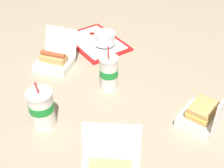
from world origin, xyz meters
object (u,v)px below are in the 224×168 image
(food_tray, at_px, (96,42))
(ketchup_cup, at_px, (92,35))
(cake_container, at_px, (105,39))
(soda_cup_back, at_px, (42,108))
(clamshell_hotdog_left, at_px, (55,60))
(soda_cup_left, at_px, (109,73))
(plastic_fork, at_px, (102,35))
(clamshell_sandwich_corner, at_px, (203,115))

(food_tray, height_order, ketchup_cup, ketchup_cup)
(cake_container, xyz_separation_m, soda_cup_back, (0.32, -0.58, 0.04))
(clamshell_hotdog_left, bearing_deg, soda_cup_left, 17.60)
(plastic_fork, xyz_separation_m, soda_cup_left, (0.40, -0.28, 0.07))
(food_tray, bearing_deg, clamshell_sandwich_corner, -4.33)
(food_tray, relative_size, plastic_fork, 3.57)
(plastic_fork, relative_size, clamshell_hotdog_left, 0.44)
(food_tray, height_order, clamshell_sandwich_corner, clamshell_sandwich_corner)
(plastic_fork, bearing_deg, clamshell_sandwich_corner, -21.46)
(ketchup_cup, height_order, clamshell_sandwich_corner, clamshell_sandwich_corner)
(soda_cup_left, bearing_deg, soda_cup_back, -87.29)
(clamshell_hotdog_left, bearing_deg, food_tray, 100.09)
(food_tray, xyz_separation_m, plastic_fork, (-0.03, 0.07, 0.01))
(cake_container, height_order, plastic_fork, cake_container)
(cake_container, bearing_deg, plastic_fork, 149.96)
(cake_container, bearing_deg, ketchup_cup, -176.68)
(soda_cup_left, bearing_deg, plastic_fork, 145.42)
(food_tray, xyz_separation_m, cake_container, (0.06, 0.02, 0.04))
(plastic_fork, bearing_deg, soda_cup_left, -46.90)
(soda_cup_back, bearing_deg, cake_container, 119.19)
(clamshell_hotdog_left, bearing_deg, plastic_fork, 103.23)
(food_tray, distance_m, soda_cup_left, 0.42)
(ketchup_cup, bearing_deg, soda_cup_left, -27.27)
(ketchup_cup, height_order, clamshell_hotdog_left, clamshell_hotdog_left)
(cake_container, relative_size, plastic_fork, 1.06)
(clamshell_hotdog_left, xyz_separation_m, soda_cup_back, (0.33, -0.26, 0.05))
(ketchup_cup, distance_m, clamshell_sandwich_corner, 0.84)
(clamshell_hotdog_left, distance_m, clamshell_sandwich_corner, 0.78)
(food_tray, bearing_deg, cake_container, 17.19)
(cake_container, xyz_separation_m, clamshell_hotdog_left, (-0.01, -0.32, -0.01))
(food_tray, relative_size, soda_cup_left, 1.73)
(cake_container, relative_size, soda_cup_left, 0.51)
(soda_cup_back, bearing_deg, ketchup_cup, 127.20)
(clamshell_sandwich_corner, bearing_deg, clamshell_hotdog_left, -161.88)
(plastic_fork, bearing_deg, clamshell_hotdog_left, -89.09)
(plastic_fork, height_order, soda_cup_left, soda_cup_left)
(clamshell_hotdog_left, xyz_separation_m, soda_cup_left, (0.31, 0.10, 0.04))
(cake_container, distance_m, soda_cup_left, 0.38)
(food_tray, height_order, clamshell_hotdog_left, clamshell_hotdog_left)
(cake_container, distance_m, ketchup_cup, 0.11)
(ketchup_cup, distance_m, soda_cup_left, 0.47)
(soda_cup_left, bearing_deg, ketchup_cup, 152.73)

